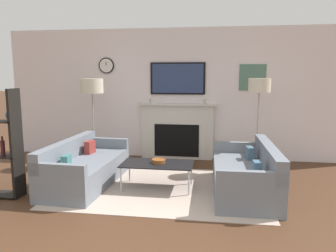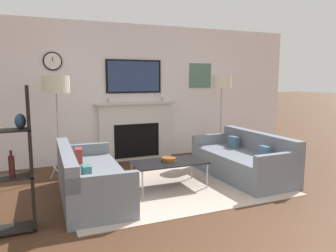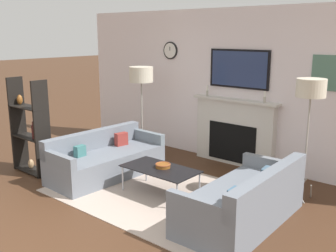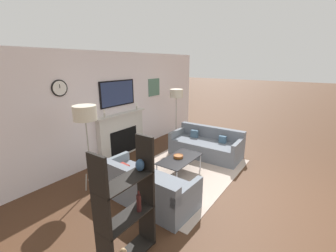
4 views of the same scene
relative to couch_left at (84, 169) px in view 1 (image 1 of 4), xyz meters
The scene contains 8 objects.
fireplace_wall 2.54m from the couch_left, 57.28° to the left, with size 7.37×0.28×2.70m.
area_rug 1.30m from the couch_left, ahead, with size 3.16×2.17×0.01m.
couch_left is the anchor object (origin of this frame).
couch_right 2.54m from the couch_left, ahead, with size 0.91×1.86×0.73m.
coffee_table 1.20m from the couch_left, ahead, with size 1.10×0.58×0.40m.
decorative_bowl 1.21m from the couch_left, ahead, with size 0.22×0.22×0.06m.
floor_lamp_left 1.73m from the couch_left, 103.57° to the left, with size 0.43×0.43×1.69m.
floor_lamp_right 3.30m from the couch_left, 22.30° to the left, with size 0.39×0.39×1.70m.
Camera 1 is at (0.80, -2.42, 1.75)m, focal length 35.00 mm.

